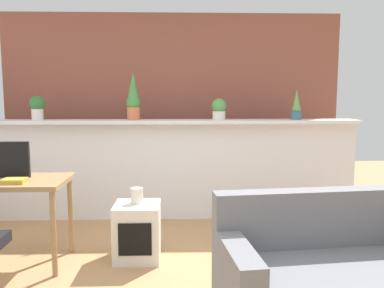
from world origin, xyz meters
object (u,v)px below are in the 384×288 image
Objects in this scene: potted_plant_0 at (37,107)px; couch at (338,275)px; side_cube_shelf at (137,232)px; book_on_desk at (14,181)px; tv_monitor at (6,160)px; vase_on_shelf at (137,196)px; desk at (2,189)px; potted_plant_1 at (133,98)px; potted_plant_2 at (219,109)px; potted_plant_3 at (296,107)px.

couch is at bearing -39.33° from potted_plant_0.
couch is at bearing -34.85° from side_cube_shelf.
tv_monitor is at bearing 123.85° from book_on_desk.
book_on_desk reaches higher than vase_on_shelf.
tv_monitor is at bearing 78.59° from desk.
potted_plant_1 is 1.00m from potted_plant_2.
potted_plant_2 is 0.91m from potted_plant_3.
potted_plant_0 reaches higher than vase_on_shelf.
vase_on_shelf is (-0.00, 0.04, 0.32)m from side_cube_shelf.
potted_plant_1 is 3.92× the size of vase_on_shelf.
vase_on_shelf is at bearing 15.46° from book_on_desk.
desk is 1.21m from side_cube_shelf.
tv_monitor is (-2.86, -1.19, -0.42)m from potted_plant_3.
couch is (0.57, -2.18, -1.02)m from potted_plant_2.
potted_plant_0 is 3.61m from couch.
potted_plant_3 is 0.72× the size of side_cube_shelf.
potted_plant_1 is at bearing 50.96° from tv_monitor.
couch is (1.42, -1.02, -0.29)m from vase_on_shelf.
potted_plant_3 reaches higher than book_on_desk.
potted_plant_1 is 1.62m from tv_monitor.
tv_monitor is 0.79× the size of side_cube_shelf.
potted_plant_0 reaches higher than desk.
potted_plant_1 is at bearing -0.77° from potted_plant_0.
potted_plant_1 reaches higher than side_cube_shelf.
vase_on_shelf is (1.13, 0.12, -0.10)m from desk.
side_cube_shelf is (-0.84, -1.20, -1.05)m from potted_plant_2.
desk is 1.14m from vase_on_shelf.
potted_plant_2 is 0.62× the size of tv_monitor.
potted_plant_0 is at bearing 95.45° from desk.
potted_plant_3 is 3.11m from book_on_desk.
vase_on_shelf is (0.15, -1.15, -0.86)m from potted_plant_1.
vase_on_shelf is at bearing 6.06° from desk.
tv_monitor is (0.14, -1.20, -0.42)m from potted_plant_0.
potted_plant_2 reaches higher than couch.
desk reaches higher than vase_on_shelf.
potted_plant_0 is 1.13× the size of potted_plant_2.
desk is at bearing -175.83° from side_cube_shelf.
potted_plant_3 is 1.93× the size of book_on_desk.
potted_plant_0 reaches higher than couch.
desk is (-0.98, -1.27, -0.76)m from potted_plant_1.
potted_plant_3 is 0.91× the size of tv_monitor.
tv_monitor reaches higher than side_cube_shelf.
tv_monitor reaches higher than book_on_desk.
potted_plant_1 reaches higher than tv_monitor.
potted_plant_1 is 1.76m from book_on_desk.
potted_plant_2 is 1.33× the size of book_on_desk.
potted_plant_1 is 2.91m from couch.
potted_plant_2 is 0.49× the size of side_cube_shelf.
couch is (1.57, -2.17, -1.14)m from potted_plant_1.
book_on_desk is at bearing -152.50° from potted_plant_3.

